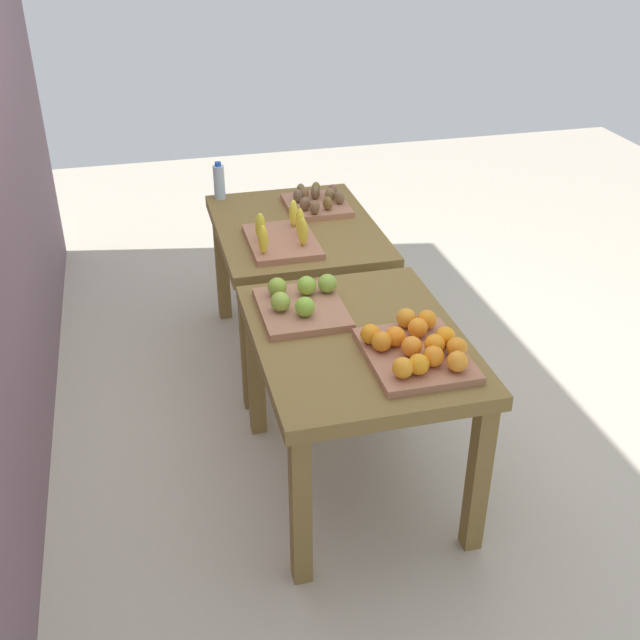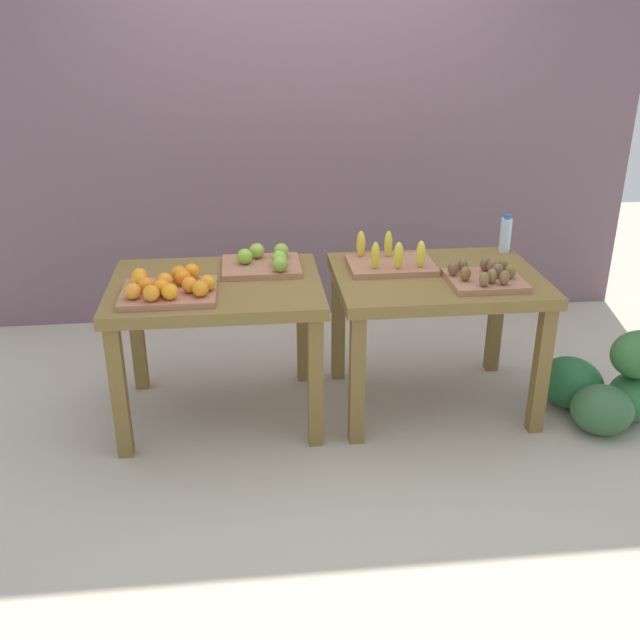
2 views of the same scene
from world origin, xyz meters
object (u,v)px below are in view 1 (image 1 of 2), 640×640
object	(u,v)px
watermelon_pile	(308,250)
banana_crate	(283,238)
display_table_right	(296,244)
display_table_left	(358,359)
apple_bin	(301,303)
kiwi_bin	(317,202)
water_bottle	(219,182)
orange_bin	(417,348)

from	to	relation	value
watermelon_pile	banana_crate	bearing A→B (deg)	160.87
display_table_right	watermelon_pile	xyz separation A→B (m)	(0.86, -0.26, -0.45)
watermelon_pile	display_table_left	bearing A→B (deg)	172.47
apple_bin	banana_crate	world-z (taller)	banana_crate
kiwi_bin	water_bottle	distance (m)	0.55
display_table_left	display_table_right	size ratio (longest dim) A/B	1.00
orange_bin	apple_bin	world-z (taller)	apple_bin
apple_bin	water_bottle	distance (m)	1.34
orange_bin	kiwi_bin	bearing A→B (deg)	0.15
banana_crate	apple_bin	bearing A→B (deg)	174.89
display_table_left	orange_bin	size ratio (longest dim) A/B	2.29
kiwi_bin	display_table_left	bearing A→B (deg)	173.21
orange_bin	water_bottle	bearing A→B (deg)	15.14
display_table_right	orange_bin	world-z (taller)	orange_bin
display_table_left	banana_crate	bearing A→B (deg)	7.28
water_bottle	apple_bin	bearing A→B (deg)	-173.53
banana_crate	watermelon_pile	size ratio (longest dim) A/B	0.66
display_table_left	water_bottle	xyz separation A→B (m)	(1.58, 0.32, 0.20)
display_table_left	banana_crate	xyz separation A→B (m)	(0.90, 0.11, 0.15)
kiwi_bin	banana_crate	bearing A→B (deg)	147.06
apple_bin	watermelon_pile	distance (m)	1.89
apple_bin	kiwi_bin	size ratio (longest dim) A/B	1.09
apple_bin	kiwi_bin	bearing A→B (deg)	-17.12
display_table_left	kiwi_bin	world-z (taller)	kiwi_bin
kiwi_bin	watermelon_pile	xyz separation A→B (m)	(0.67, -0.11, -0.59)
display_table_right	banana_crate	world-z (taller)	banana_crate
display_table_right	watermelon_pile	bearing A→B (deg)	-16.89
orange_bin	display_table_right	bearing A→B (deg)	6.89
banana_crate	watermelon_pile	bearing A→B (deg)	-19.13
banana_crate	water_bottle	bearing A→B (deg)	17.03
water_bottle	watermelon_pile	xyz separation A→B (m)	(0.40, -0.59, -0.65)
watermelon_pile	apple_bin	bearing A→B (deg)	165.94
display_table_left	water_bottle	world-z (taller)	water_bottle
kiwi_bin	watermelon_pile	bearing A→B (deg)	-8.98
orange_bin	banana_crate	distance (m)	1.14
display_table_right	water_bottle	bearing A→B (deg)	35.15
banana_crate	kiwi_bin	distance (m)	0.50
display_table_left	display_table_right	distance (m)	1.12
display_table_left	banana_crate	size ratio (longest dim) A/B	2.36
orange_bin	water_bottle	size ratio (longest dim) A/B	2.20
display_table_left	kiwi_bin	xyz separation A→B (m)	(1.32, -0.16, 0.14)
display_table_right	water_bottle	world-z (taller)	water_bottle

